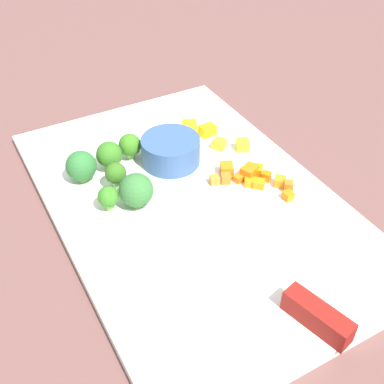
{
  "coord_description": "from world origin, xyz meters",
  "views": [
    {
      "loc": [
        0.39,
        -0.22,
        0.4
      ],
      "look_at": [
        0.0,
        0.0,
        0.02
      ],
      "focal_mm": 45.96,
      "sensor_mm": 36.0,
      "label": 1
    }
  ],
  "objects": [
    {
      "name": "pepper_dice_0",
      "position": [
        -0.11,
        0.09,
        0.02
      ],
      "size": [
        0.02,
        0.02,
        0.02
      ],
      "primitive_type": "cube",
      "rotation": [
        0.0,
        0.0,
        0.09
      ],
      "color": "yellow",
      "rests_on": "cutting_board"
    },
    {
      "name": "broccoli_floret_2",
      "position": [
        -0.1,
        -0.06,
        0.03
      ],
      "size": [
        0.03,
        0.03,
        0.04
      ],
      "color": "#8FBE5A",
      "rests_on": "cutting_board"
    },
    {
      "name": "broccoli_floret_3",
      "position": [
        -0.03,
        -0.09,
        0.03
      ],
      "size": [
        0.02,
        0.02,
        0.03
      ],
      "color": "#85C255",
      "rests_on": "cutting_board"
    },
    {
      "name": "carrot_dice_7",
      "position": [
        0.01,
        0.1,
        0.02
      ],
      "size": [
        0.02,
        0.01,
        0.01
      ],
      "primitive_type": "cube",
      "rotation": [
        0.0,
        0.0,
        2.21
      ],
      "color": "orange",
      "rests_on": "cutting_board"
    },
    {
      "name": "broccoli_floret_5",
      "position": [
        -0.02,
        -0.06,
        0.03
      ],
      "size": [
        0.04,
        0.04,
        0.04
      ],
      "color": "#87B560",
      "rests_on": "cutting_board"
    },
    {
      "name": "carrot_dice_4",
      "position": [
        -0.02,
        0.06,
        0.02
      ],
      "size": [
        0.02,
        0.02,
        0.02
      ],
      "primitive_type": "cube",
      "rotation": [
        0.0,
        0.0,
        2.71
      ],
      "color": "orange",
      "rests_on": "cutting_board"
    },
    {
      "name": "carrot_dice_6",
      "position": [
        0.04,
        0.11,
        0.02
      ],
      "size": [
        0.02,
        0.02,
        0.01
      ],
      "primitive_type": "cube",
      "rotation": [
        0.0,
        0.0,
        2.57
      ],
      "color": "orange",
      "rests_on": "cutting_board"
    },
    {
      "name": "carrot_dice_3",
      "position": [
        0.06,
        0.1,
        0.02
      ],
      "size": [
        0.01,
        0.01,
        0.01
      ],
      "primitive_type": "cube",
      "rotation": [
        0.0,
        0.0,
        1.6
      ],
      "color": "orange",
      "rests_on": "cutting_board"
    },
    {
      "name": "carrot_dice_2",
      "position": [
        0.02,
        0.08,
        0.02
      ],
      "size": [
        0.02,
        0.02,
        0.01
      ],
      "primitive_type": "cube",
      "rotation": [
        0.0,
        0.0,
        2.37
      ],
      "color": "orange",
      "rests_on": "cutting_board"
    },
    {
      "name": "carrot_dice_5",
      "position": [
        0.0,
        0.09,
        0.02
      ],
      "size": [
        0.02,
        0.02,
        0.01
      ],
      "primitive_type": "cube",
      "rotation": [
        0.0,
        0.0,
        0.83
      ],
      "color": "orange",
      "rests_on": "cutting_board"
    },
    {
      "name": "ground_plane",
      "position": [
        0.0,
        0.0,
        0.0
      ],
      "size": [
        4.0,
        4.0,
        0.0
      ],
      "primitive_type": "plane",
      "color": "brown"
    },
    {
      "name": "broccoli_floret_0",
      "position": [
        -0.06,
        -0.07,
        0.03
      ],
      "size": [
        0.03,
        0.03,
        0.04
      ],
      "color": "#81B46B",
      "rests_on": "cutting_board"
    },
    {
      "name": "carrot_dice_1",
      "position": [
        -0.01,
        0.05,
        0.02
      ],
      "size": [
        0.02,
        0.02,
        0.01
      ],
      "primitive_type": "cube",
      "rotation": [
        0.0,
        0.0,
        1.11
      ],
      "color": "orange",
      "rests_on": "cutting_board"
    },
    {
      "name": "carrot_dice_0",
      "position": [
        -0.0,
        0.08,
        0.02
      ],
      "size": [
        0.02,
        0.03,
        0.02
      ],
      "primitive_type": "cube",
      "rotation": [
        0.0,
        0.0,
        1.97
      ],
      "color": "orange",
      "rests_on": "cutting_board"
    },
    {
      "name": "pepper_dice_2",
      "position": [
        -0.06,
        0.11,
        0.02
      ],
      "size": [
        0.02,
        0.02,
        0.02
      ],
      "primitive_type": "cube",
      "rotation": [
        0.0,
        0.0,
        1.15
      ],
      "color": "yellow",
      "rests_on": "cutting_board"
    },
    {
      "name": "pepper_dice_3",
      "position": [
        -0.08,
        0.08,
        0.02
      ],
      "size": [
        0.02,
        0.02,
        0.01
      ],
      "primitive_type": "cube",
      "rotation": [
        0.0,
        0.0,
        0.54
      ],
      "color": "yellow",
      "rests_on": "cutting_board"
    },
    {
      "name": "chef_knife",
      "position": [
        0.15,
        -0.0,
        0.02
      ],
      "size": [
        0.32,
        0.1,
        0.02
      ],
      "rotation": [
        0.0,
        0.0,
        3.39
      ],
      "color": "silver",
      "rests_on": "cutting_board"
    },
    {
      "name": "carrot_dice_9",
      "position": [
        -0.01,
        0.04,
        0.02
      ],
      "size": [
        0.01,
        0.01,
        0.01
      ],
      "primitive_type": "cube",
      "rotation": [
        0.0,
        0.0,
        2.91
      ],
      "color": "orange",
      "rests_on": "cutting_board"
    },
    {
      "name": "carrot_dice_8",
      "position": [
        -0.0,
        0.07,
        0.02
      ],
      "size": [
        0.01,
        0.01,
        0.01
      ],
      "primitive_type": "cube",
      "rotation": [
        0.0,
        0.0,
        0.27
      ],
      "color": "orange",
      "rests_on": "cutting_board"
    },
    {
      "name": "carrot_dice_10",
      "position": [
        0.03,
        0.11,
        0.02
      ],
      "size": [
        0.02,
        0.02,
        0.01
      ],
      "primitive_type": "cube",
      "rotation": [
        0.0,
        0.0,
        2.45
      ],
      "color": "orange",
      "rests_on": "cutting_board"
    },
    {
      "name": "broccoli_floret_4",
      "position": [
        -0.1,
        -0.1,
        0.03
      ],
      "size": [
        0.04,
        0.04,
        0.04
      ],
      "color": "#8AB55E",
      "rests_on": "cutting_board"
    },
    {
      "name": "pepper_dice_1",
      "position": [
        -0.13,
        0.07,
        0.02
      ],
      "size": [
        0.02,
        0.03,
        0.02
      ],
      "primitive_type": "cube",
      "rotation": [
        0.0,
        0.0,
        2.79
      ],
      "color": "yellow",
      "rests_on": "cutting_board"
    },
    {
      "name": "carrot_dice_11",
      "position": [
        0.01,
        0.07,
        0.02
      ],
      "size": [
        0.02,
        0.02,
        0.01
      ],
      "primitive_type": "cube",
      "rotation": [
        0.0,
        0.0,
        2.59
      ],
      "color": "orange",
      "rests_on": "cutting_board"
    },
    {
      "name": "broccoli_floret_1",
      "position": [
        -0.11,
        -0.03,
        0.03
      ],
      "size": [
        0.03,
        0.03,
        0.04
      ],
      "color": "#8DB965",
      "rests_on": "cutting_board"
    },
    {
      "name": "cutting_board",
      "position": [
        0.0,
        0.0,
        0.01
      ],
      "size": [
        0.48,
        0.31,
        0.01
      ],
      "primitive_type": "cube",
      "color": "white",
      "rests_on": "ground_plane"
    },
    {
      "name": "prep_bowl",
      "position": [
        -0.08,
        0.01,
        0.03
      ],
      "size": [
        0.08,
        0.08,
        0.04
      ],
      "primitive_type": "cylinder",
      "color": "#35558D",
      "rests_on": "cutting_board"
    }
  ]
}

